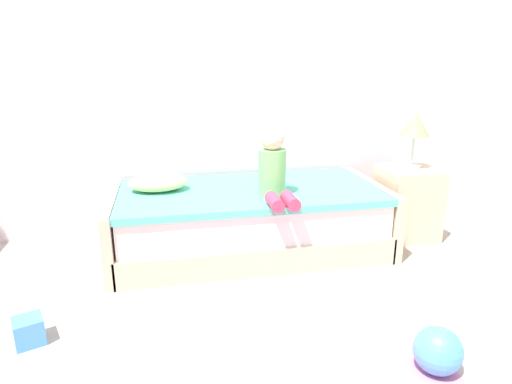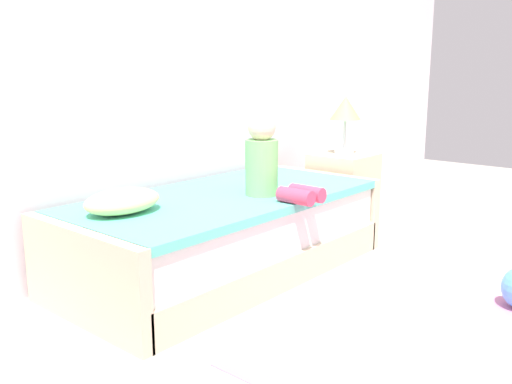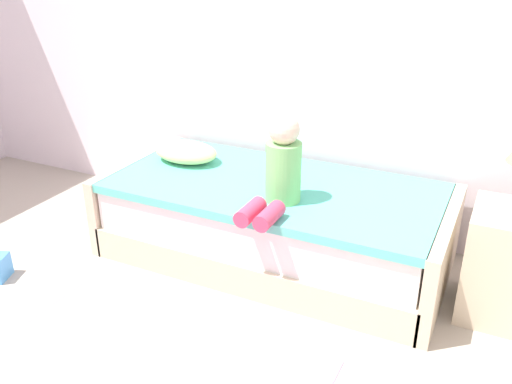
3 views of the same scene
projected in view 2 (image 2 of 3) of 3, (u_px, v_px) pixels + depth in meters
wall_rear at (215, 41)px, 4.03m from camera, size 7.20×0.10×2.90m
bed at (226, 234)px, 3.51m from camera, size 2.11×1.00×0.50m
nightstand at (343, 191)px, 4.49m from camera, size 0.44×0.44×0.60m
table_lamp at (345, 111)px, 4.36m from camera, size 0.24×0.24×0.45m
child_figure at (268, 163)px, 3.37m from camera, size 0.20×0.51×0.50m
pillow at (123, 201)px, 3.00m from camera, size 0.44×0.30×0.13m
area_rug at (411, 338)px, 2.67m from camera, size 1.60×1.10×0.01m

